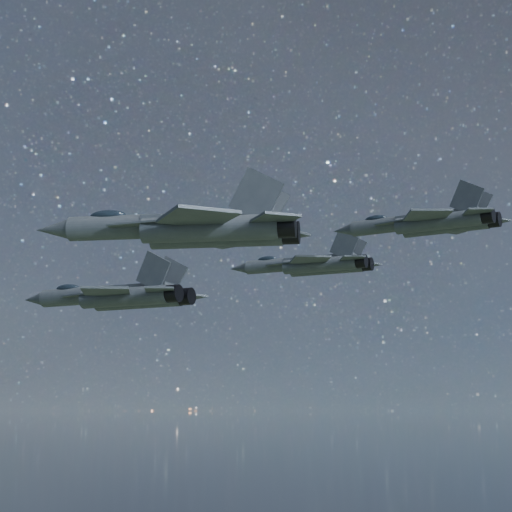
# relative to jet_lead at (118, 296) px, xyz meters

# --- Properties ---
(jet_lead) EXTENTS (20.34, 13.73, 5.12)m
(jet_lead) POSITION_rel_jet_lead_xyz_m (0.00, 0.00, 0.00)
(jet_lead) COLOR #353D43
(jet_left) EXTENTS (16.96, 11.44, 4.27)m
(jet_left) POSITION_rel_jet_lead_xyz_m (18.09, 9.46, 4.22)
(jet_left) COLOR #353D43
(jet_right) EXTENTS (18.21, 13.01, 4.66)m
(jet_right) POSITION_rel_jet_lead_xyz_m (13.81, -26.73, 0.60)
(jet_right) COLOR #353D43
(jet_slot) EXTENTS (16.29, 10.77, 4.16)m
(jet_slot) POSITION_rel_jet_lead_xyz_m (29.86, -2.88, 5.65)
(jet_slot) COLOR #353D43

